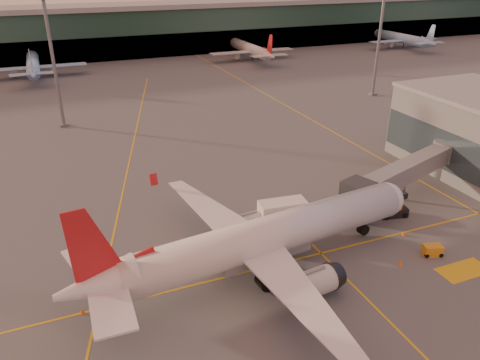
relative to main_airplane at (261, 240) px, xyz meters
name	(u,v)px	position (x,y,z in m)	size (l,w,h in m)	color
ground	(305,288)	(3.14, -4.57, -4.12)	(600.00, 600.00, 0.00)	#4C4F54
taxi_markings	(146,153)	(-4.18, 39.92, -4.11)	(100.12, 173.00, 0.01)	gold
terminal	(106,31)	(3.14, 137.22, 4.64)	(400.00, 20.00, 17.60)	#19382D
gate_building	(478,130)	(45.07, 13.36, 2.18)	(18.40, 22.40, 12.60)	slate
mast_west_near	(52,54)	(-16.86, 61.43, 10.75)	(2.40, 2.40, 25.60)	slate
mast_east_near	(380,35)	(58.14, 57.43, 10.75)	(2.40, 2.40, 25.60)	slate
distant_aircraft_row	(49,75)	(-17.86, 113.43, -4.12)	(290.00, 34.00, 13.00)	#93C1F5
main_airplane	(261,240)	(0.00, 0.00, 0.00)	(41.97, 37.95, 12.67)	silver
jet_bridge	(412,170)	(27.57, 8.27, 0.20)	(25.80, 11.18, 6.15)	slate
catering_truck	(283,215)	(5.94, 6.22, -1.54)	(6.09, 3.24, 4.54)	#B04519
gpu_cart	(432,250)	(20.01, -4.82, -3.49)	(2.48, 1.91, 1.28)	orange
pushback_tug	(393,211)	(21.83, 4.56, -3.34)	(4.03, 2.67, 1.92)	black
cone_nose	(404,233)	(19.88, -0.09, -3.82)	(0.48, 0.48, 0.61)	#FF660D
cone_tail	(82,311)	(-19.03, 0.37, -3.85)	(0.43, 0.43, 0.55)	#FF660D
cone_wing_left	(201,202)	(-1.15, 17.78, -3.81)	(0.50, 0.50, 0.63)	#FF660D
cone_fwd	(400,263)	(15.20, -5.09, -3.81)	(0.51, 0.51, 0.64)	#FF660D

